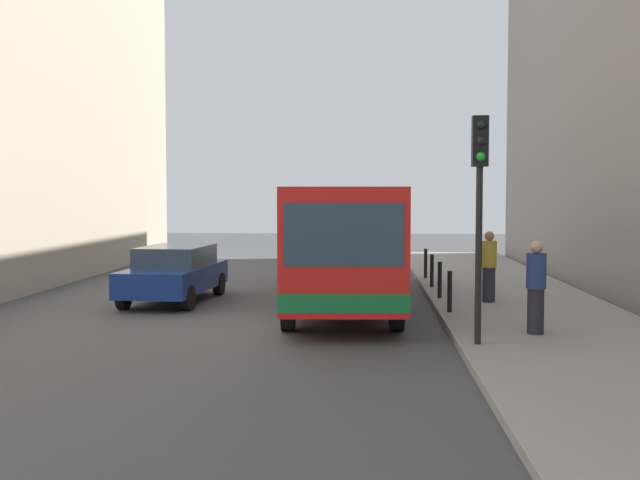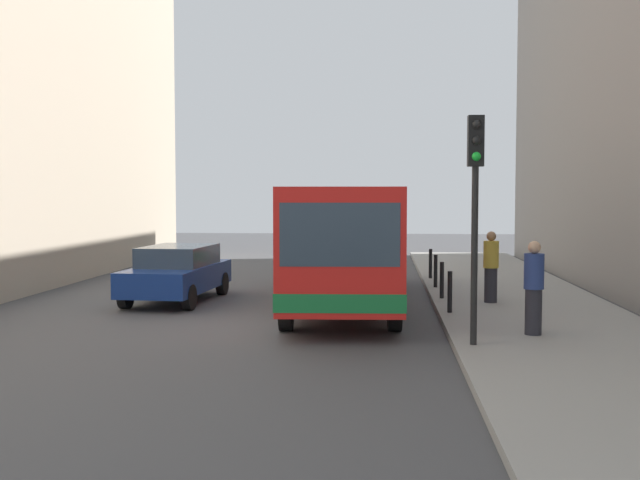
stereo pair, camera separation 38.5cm
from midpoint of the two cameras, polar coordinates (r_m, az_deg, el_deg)
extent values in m
plane|color=#424244|center=(16.58, -2.58, -6.52)|extent=(80.00, 80.00, 0.00)
cube|color=gray|center=(16.88, 16.08, -6.21)|extent=(4.40, 40.00, 0.15)
cube|color=red|center=(19.90, 0.92, 0.21)|extent=(3.03, 11.11, 2.50)
cube|color=#197238|center=(19.97, 0.92, -2.51)|extent=(3.05, 11.13, 0.36)
cube|color=#2D3D4C|center=(14.41, 1.01, 0.40)|extent=(2.26, 0.17, 1.20)
cube|color=#2D3D4C|center=(20.38, 0.92, 1.27)|extent=(2.97, 9.51, 1.00)
cylinder|color=black|center=(16.18, 4.99, -4.98)|extent=(0.33, 1.01, 1.00)
cylinder|color=black|center=(16.17, -3.05, -4.98)|extent=(0.33, 1.01, 1.00)
cylinder|color=black|center=(23.91, 3.59, -2.27)|extent=(0.33, 1.01, 1.00)
cylinder|color=black|center=(23.90, -1.83, -2.26)|extent=(0.33, 1.01, 1.00)
cube|color=navy|center=(20.86, -11.25, -2.77)|extent=(2.09, 4.51, 0.64)
cube|color=#2D3D4C|center=(20.94, -11.14, -1.15)|extent=(1.76, 2.57, 0.52)
cylinder|color=black|center=(19.23, -10.34, -4.24)|extent=(0.26, 0.65, 0.64)
cylinder|color=black|center=(19.78, -14.88, -4.08)|extent=(0.26, 0.65, 0.64)
cylinder|color=black|center=(22.08, -7.98, -3.23)|extent=(0.26, 0.65, 0.64)
cylinder|color=black|center=(22.57, -12.01, -3.13)|extent=(0.26, 0.65, 0.64)
cylinder|color=black|center=(14.09, 10.90, -1.16)|extent=(0.12, 0.12, 3.20)
cube|color=black|center=(14.08, 10.99, 7.19)|extent=(0.28, 0.24, 0.90)
sphere|color=black|center=(13.97, 11.07, 8.37)|extent=(0.16, 0.16, 0.16)
sphere|color=black|center=(13.95, 11.06, 7.23)|extent=(0.16, 0.16, 0.16)
sphere|color=green|center=(13.93, 11.05, 6.08)|extent=(0.16, 0.16, 0.16)
cylinder|color=black|center=(17.95, 8.97, -3.78)|extent=(0.11, 0.11, 0.95)
cylinder|color=black|center=(20.33, 8.32, -2.94)|extent=(0.11, 0.11, 0.95)
cylinder|color=black|center=(22.72, 7.80, -2.27)|extent=(0.11, 0.11, 0.95)
cylinder|color=black|center=(25.12, 7.39, -1.73)|extent=(0.11, 0.11, 0.95)
cylinder|color=#26262D|center=(15.50, 14.98, -5.11)|extent=(0.32, 0.32, 0.89)
cylinder|color=navy|center=(15.41, 15.03, -2.22)|extent=(0.38, 0.38, 0.68)
sphere|color=tan|center=(15.37, 15.05, -0.50)|extent=(0.24, 0.24, 0.24)
cylinder|color=#26262D|center=(19.80, 11.84, -3.26)|extent=(0.32, 0.32, 0.87)
cylinder|color=gold|center=(19.72, 11.87, -1.03)|extent=(0.38, 0.38, 0.67)
sphere|color=#8C6647|center=(19.69, 11.88, 0.29)|extent=(0.24, 0.24, 0.24)
camera|label=1|loc=(0.19, -90.62, -0.04)|focal=43.23mm
camera|label=2|loc=(0.19, 89.38, 0.04)|focal=43.23mm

